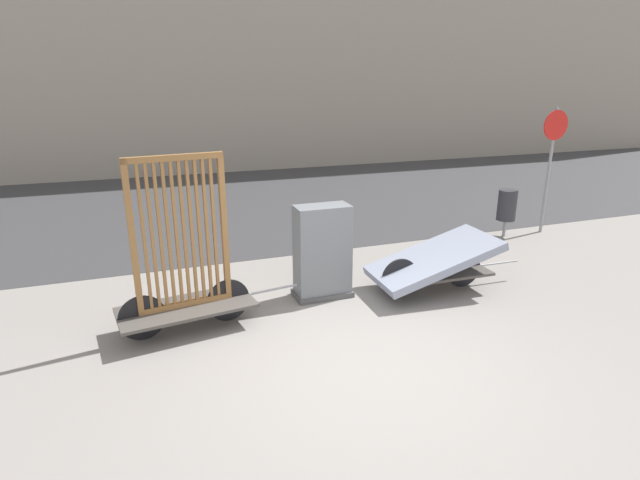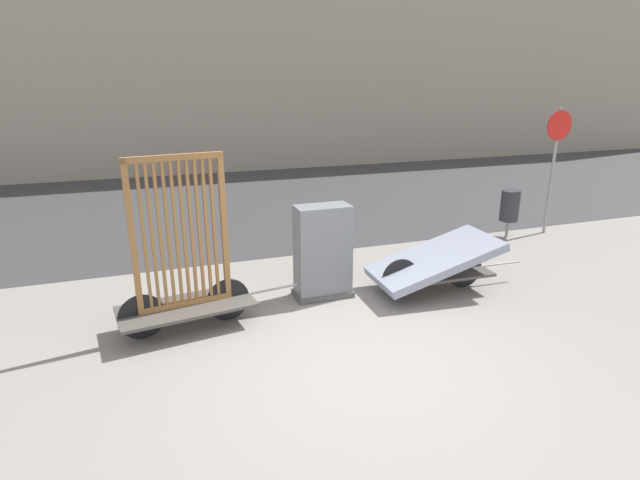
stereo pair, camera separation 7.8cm
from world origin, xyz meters
name	(u,v)px [view 1 (the left image)]	position (x,y,z in m)	size (l,w,h in m)	color
ground_plane	(369,366)	(0.00, 0.00, 0.00)	(60.00, 60.00, 0.00)	gray
road_strip	(231,202)	(0.00, 8.39, 0.00)	(56.00, 9.09, 0.01)	#38383A
bike_cart_with_bedframe	(184,275)	(-1.79, 1.59, 0.74)	(2.40, 1.00, 2.23)	#4C4742
bike_cart_with_mattress	(433,262)	(1.80, 1.59, 0.46)	(2.46, 1.09, 0.84)	#4C4742
utility_cabinet	(322,255)	(0.18, 1.98, 0.64)	(0.84, 0.46, 1.37)	#4C4C4C
trash_bin	(507,206)	(4.69, 3.49, 0.65)	(0.37, 0.37, 0.96)	gray
sign_post	(552,152)	(5.64, 3.48, 1.67)	(0.59, 0.06, 2.55)	gray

